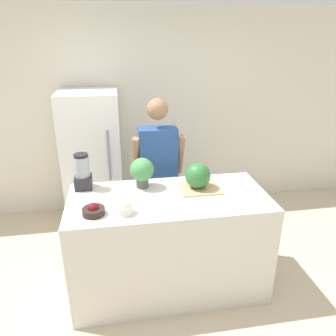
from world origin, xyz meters
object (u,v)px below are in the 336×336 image
at_px(person, 158,173).
at_px(potted_plant, 142,171).
at_px(refrigerator, 93,160).
at_px(bowl_cherries, 94,210).
at_px(blender, 83,173).
at_px(watermelon, 198,176).
at_px(bowl_cream, 124,208).

relative_size(person, potted_plant, 5.97).
height_order(refrigerator, bowl_cherries, refrigerator).
xyz_separation_m(refrigerator, blender, (-0.02, -1.06, 0.28)).
distance_m(blender, potted_plant, 0.53).
distance_m(refrigerator, watermelon, 1.61).
bearing_deg(blender, watermelon, -10.01).
relative_size(watermelon, potted_plant, 0.82).
height_order(bowl_cherries, bowl_cream, bowl_cream).
distance_m(bowl_cherries, potted_plant, 0.62).
relative_size(bowl_cherries, bowl_cream, 1.30).
relative_size(watermelon, bowl_cream, 1.71).
bearing_deg(bowl_cream, potted_plant, 68.36).
bearing_deg(bowl_cherries, person, 56.16).
bearing_deg(potted_plant, blender, 173.25).
distance_m(person, bowl_cream, 1.06).
distance_m(person, bowl_cherries, 1.15).
bearing_deg(bowl_cream, refrigerator, 101.62).
xyz_separation_m(person, blender, (-0.74, -0.45, 0.25)).
bearing_deg(bowl_cream, blender, 123.51).
xyz_separation_m(watermelon, blender, (-1.01, 0.18, 0.02)).
distance_m(person, potted_plant, 0.61).
bearing_deg(blender, potted_plant, -6.75).
xyz_separation_m(bowl_cherries, bowl_cream, (0.24, -0.03, 0.02)).
xyz_separation_m(bowl_cherries, potted_plant, (0.42, 0.43, 0.12)).
distance_m(bowl_cream, potted_plant, 0.50).
bearing_deg(bowl_cherries, blender, 102.23).
relative_size(bowl_cherries, blender, 0.53).
distance_m(person, blender, 0.90).
distance_m(refrigerator, potted_plant, 1.26).
bearing_deg(watermelon, bowl_cherries, -160.78).
height_order(refrigerator, potted_plant, refrigerator).
distance_m(refrigerator, bowl_cream, 1.62).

